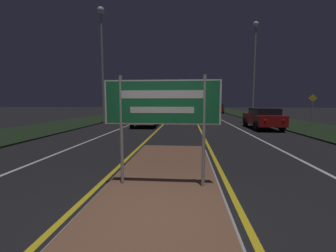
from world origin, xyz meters
TOP-DOWN VIEW (x-y plane):
  - ground_plane at (0.00, 0.00)m, footprint 160.00×160.00m
  - median_island at (0.00, 1.52)m, footprint 2.51×8.89m
  - verge_left at (-9.50, 20.00)m, footprint 5.00×100.00m
  - verge_right at (9.50, 20.00)m, footprint 5.00×100.00m
  - centre_line_yellow_left at (-1.45, 25.00)m, footprint 0.12×70.00m
  - centre_line_yellow_right at (1.45, 25.00)m, footprint 0.12×70.00m
  - lane_line_white_left at (-4.20, 25.00)m, footprint 0.12×70.00m
  - lane_line_white_right at (4.20, 25.00)m, footprint 0.12×70.00m
  - edge_line_white_left at (-7.20, 25.00)m, footprint 0.10×70.00m
  - edge_line_white_right at (7.20, 25.00)m, footprint 0.10×70.00m
  - highway_sign at (0.00, 1.52)m, footprint 2.41×0.07m
  - streetlight_left_near at (-6.40, 15.11)m, footprint 0.55×0.55m
  - streetlight_right_near at (6.16, 16.81)m, footprint 0.44×0.44m
  - car_receding_0 at (5.82, 13.03)m, footprint 1.85×4.34m
  - car_receding_1 at (2.68, 26.08)m, footprint 2.00×4.23m
  - car_receding_2 at (5.77, 36.57)m, footprint 1.91×4.71m
  - car_approaching_0 at (-2.60, 14.19)m, footprint 1.90×4.40m
  - car_approaching_1 at (-5.79, 27.04)m, footprint 2.00×4.48m
  - warning_sign at (9.81, 14.45)m, footprint 0.60×0.06m

SIDE VIEW (x-z plane):
  - ground_plane at x=0.00m, z-range 0.00..0.00m
  - centre_line_yellow_left at x=-1.45m, z-range 0.00..0.01m
  - centre_line_yellow_right at x=1.45m, z-range 0.00..0.01m
  - lane_line_white_left at x=-4.20m, z-range 0.00..0.01m
  - lane_line_white_right at x=4.20m, z-range 0.00..0.01m
  - edge_line_white_left at x=-7.20m, z-range 0.00..0.01m
  - edge_line_white_right at x=7.20m, z-range 0.00..0.01m
  - verge_left at x=-9.50m, z-range 0.00..0.08m
  - verge_right at x=9.50m, z-range 0.00..0.08m
  - median_island at x=0.00m, z-range -0.01..0.09m
  - car_receding_1 at x=2.68m, z-range 0.03..1.44m
  - car_approaching_0 at x=-2.60m, z-range 0.04..1.46m
  - car_receding_0 at x=5.82m, z-range 0.05..1.50m
  - car_approaching_1 at x=-5.79m, z-range 0.04..1.52m
  - car_receding_2 at x=5.77m, z-range 0.03..1.56m
  - warning_sign at x=9.81m, z-range 0.32..2.71m
  - highway_sign at x=0.00m, z-range 0.61..2.93m
  - streetlight_right_near at x=6.16m, z-range 0.86..9.40m
  - streetlight_left_near at x=-6.40m, z-range 1.47..10.91m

